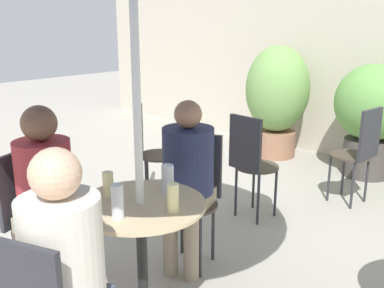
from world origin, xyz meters
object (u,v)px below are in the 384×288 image
Objects in this scene: bistro_chair_0 at (196,187)px; potted_plant_0 at (277,95)px; beer_glass_2 at (118,202)px; seated_person_2 at (65,262)px; potted_plant_1 at (371,112)px; bistro_chair_3 at (149,145)px; seated_person_0 at (187,172)px; beer_glass_3 at (173,198)px; cafe_table_near at (141,238)px; beer_glass_0 at (168,179)px; bistro_chair_4 at (360,147)px; bistro_chair_5 at (251,158)px; seated_person_1 at (47,188)px; bistro_chair_1 at (31,211)px; beer_glass_1 at (108,184)px.

bistro_chair_0 is 2.76m from potted_plant_0.
potted_plant_0 reaches higher than beer_glass_2.
seated_person_2 is 3.98m from potted_plant_1.
seated_person_0 is at bearing -165.76° from bistro_chair_3.
bistro_chair_0 is 0.22m from seated_person_0.
potted_plant_0 reaches higher than beer_glass_3.
potted_plant_1 reaches higher than bistro_chair_3.
seated_person_2 is at bearing -90.00° from seated_person_0.
potted_plant_0 is 1.12× the size of potted_plant_1.
cafe_table_near is 4.64× the size of beer_glass_0.
bistro_chair_0 is 1.82m from bistro_chair_4.
bistro_chair_4 is 1.09m from bistro_chair_5.
seated_person_1 is at bearing -135.07° from seated_person_0.
cafe_table_near is 0.66m from seated_person_2.
seated_person_2 reaches higher than beer_glass_3.
bistro_chair_0 and bistro_chair_1 have the same top height.
seated_person_1 is 0.89× the size of potted_plant_0.
bistro_chair_5 is at bearing 78.03° from bistro_chair_0.
bistro_chair_4 is 5.18× the size of beer_glass_2.
beer_glass_2 is at bearing -118.40° from beer_glass_3.
bistro_chair_1 is 5.76× the size of beer_glass_0.
beer_glass_0 is at bearing -83.34° from bistro_chair_0.
seated_person_2 is (0.96, -0.31, 0.18)m from bistro_chair_1.
bistro_chair_0 is at bearing -45.00° from bistro_chair_1.
bistro_chair_1 is at bearing 90.00° from seated_person_1.
bistro_chair_0 is 1.00× the size of bistro_chair_3.
seated_person_0 is 7.43× the size of beer_glass_0.
potted_plant_0 is at bearing -175.41° from potted_plant_1.
beer_glass_2 is 0.28m from beer_glass_3.
beer_glass_3 is (0.13, 0.25, -0.01)m from beer_glass_2.
beer_glass_1 is at bearing -87.78° from seated_person_1.
bistro_chair_1 is (-0.44, -1.01, 0.00)m from bistro_chair_0.
beer_glass_0 is 0.27m from beer_glass_3.
bistro_chair_4 is at bearing -117.12° from bistro_chair_5.
potted_plant_0 reaches higher than bistro_chair_1.
beer_glass_1 is 0.42m from beer_glass_3.
potted_plant_1 reaches higher than beer_glass_3.
potted_plant_1 is (-0.29, 0.87, 0.16)m from bistro_chair_4.
bistro_chair_1 is 3.61m from potted_plant_0.
seated_person_1 reaches higher than bistro_chair_0.
potted_plant_0 is (-1.10, 2.68, 0.06)m from seated_person_0.
bistro_chair_5 is at bearing -23.64° from bistro_chair_4.
seated_person_0 is 2.78m from potted_plant_1.
beer_glass_3 is (0.49, -0.68, 0.27)m from bistro_chair_0.
seated_person_2 is at bearing -134.97° from seated_person_1.
bistro_chair_1 is 0.78× the size of seated_person_0.
seated_person_1 is at bearing -90.00° from bistro_chair_1.
potted_plant_1 is at bearing 96.58° from beer_glass_3.
potted_plant_1 is at bearing 93.98° from beer_glass_2.
bistro_chair_4 is 1.00× the size of bistro_chair_5.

